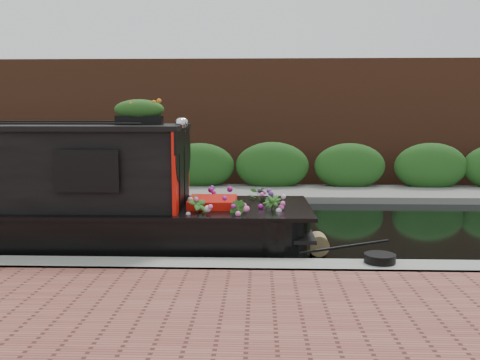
{
  "coord_description": "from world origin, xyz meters",
  "views": [
    {
      "loc": [
        1.78,
        -10.49,
        2.36
      ],
      "look_at": [
        1.42,
        -0.6,
        1.07
      ],
      "focal_mm": 40.0,
      "sensor_mm": 36.0,
      "label": 1
    }
  ],
  "objects": [
    {
      "name": "ground",
      "position": [
        0.0,
        0.0,
        0.0
      ],
      "size": [
        80.0,
        80.0,
        0.0
      ],
      "primitive_type": "plane",
      "color": "black",
      "rests_on": "ground"
    },
    {
      "name": "far_brick_wall",
      "position": [
        0.0,
        7.2,
        0.0
      ],
      "size": [
        40.0,
        1.0,
        8.0
      ],
      "primitive_type": "cube",
      "color": "brown",
      "rests_on": "ground"
    },
    {
      "name": "rope_fender",
      "position": [
        2.76,
        -1.82,
        0.17
      ],
      "size": [
        0.34,
        0.4,
        0.34
      ],
      "primitive_type": "cylinder",
      "rotation": [
        1.57,
        0.0,
        0.0
      ],
      "color": "olive",
      "rests_on": "ground"
    },
    {
      "name": "far_hedge",
      "position": [
        0.0,
        5.1,
        0.0
      ],
      "size": [
        40.0,
        1.1,
        2.8
      ],
      "primitive_type": "cube",
      "color": "#22531B",
      "rests_on": "ground"
    },
    {
      "name": "far_bank_path",
      "position": [
        0.0,
        4.2,
        0.0
      ],
      "size": [
        40.0,
        2.4,
        0.34
      ],
      "primitive_type": "cube",
      "color": "slate",
      "rests_on": "ground"
    },
    {
      "name": "coiled_mooring_rope",
      "position": [
        3.47,
        -3.17,
        0.31
      ],
      "size": [
        0.44,
        0.44,
        0.12
      ],
      "primitive_type": "cylinder",
      "color": "black",
      "rests_on": "near_bank_coping"
    },
    {
      "name": "near_bank_coping",
      "position": [
        0.0,
        -3.3,
        0.0
      ],
      "size": [
        40.0,
        0.6,
        0.5
      ],
      "primitive_type": "cube",
      "color": "gray",
      "rests_on": "ground"
    }
  ]
}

